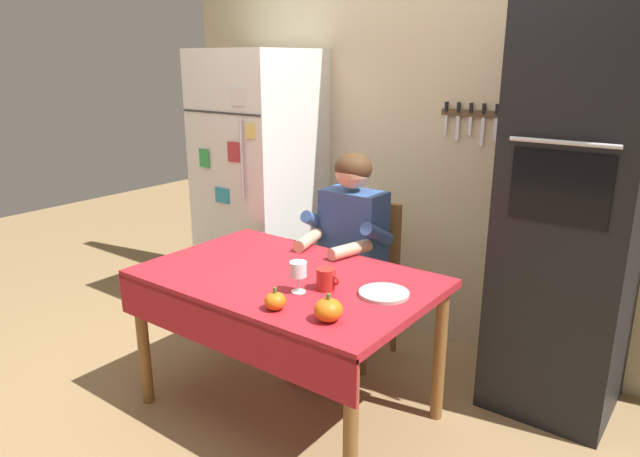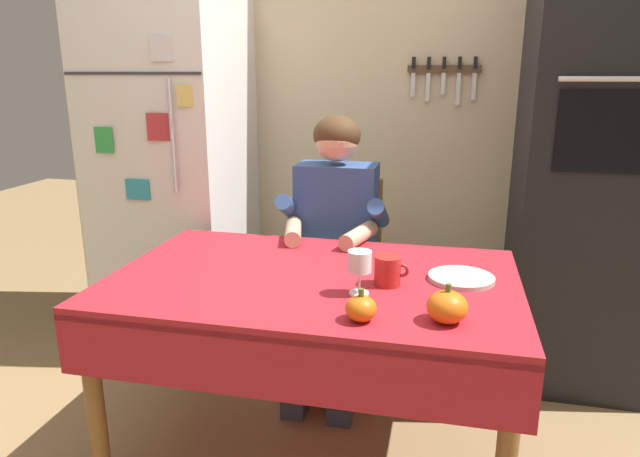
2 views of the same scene
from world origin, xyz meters
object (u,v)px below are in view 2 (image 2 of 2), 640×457
at_px(wall_oven, 591,160).
at_px(pumpkin_medium, 361,308).
at_px(dining_table, 312,300).
at_px(refrigerator, 175,177).
at_px(serving_tray, 461,278).
at_px(coffee_mug, 388,271).
at_px(wine_glass, 360,263).
at_px(chair_behind_person, 341,265).
at_px(seated_person, 334,231).
at_px(pumpkin_large, 447,307).

distance_m(wall_oven, pumpkin_medium, 1.51).
bearing_deg(pumpkin_medium, dining_table, 125.29).
xyz_separation_m(refrigerator, serving_tray, (1.45, -0.79, -0.15)).
relative_size(refrigerator, wall_oven, 0.86).
height_order(coffee_mug, wine_glass, wine_glass).
relative_size(chair_behind_person, coffee_mug, 8.09).
bearing_deg(wall_oven, refrigerator, -178.86).
relative_size(seated_person, serving_tray, 5.57).
height_order(dining_table, coffee_mug, coffee_mug).
height_order(coffee_mug, pumpkin_large, pumpkin_large).
bearing_deg(chair_behind_person, refrigerator, 174.27).
bearing_deg(coffee_mug, serving_tray, 22.77).
distance_m(dining_table, serving_tray, 0.52).
bearing_deg(wall_oven, serving_tray, -123.41).
bearing_deg(pumpkin_medium, refrigerator, 134.44).
bearing_deg(chair_behind_person, coffee_mug, -68.94).
xyz_separation_m(refrigerator, seated_person, (0.90, -0.28, -0.16)).
height_order(wall_oven, serving_tray, wall_oven).
bearing_deg(pumpkin_large, pumpkin_medium, -169.16).
relative_size(wall_oven, pumpkin_medium, 21.65).
height_order(wall_oven, seated_person, wall_oven).
relative_size(refrigerator, pumpkin_medium, 18.56).
bearing_deg(wine_glass, chair_behind_person, 104.26).
bearing_deg(wine_glass, wall_oven, 49.95).
bearing_deg(dining_table, serving_tray, 10.27).
bearing_deg(serving_tray, wine_glass, -147.82).
xyz_separation_m(refrigerator, dining_table, (0.95, -0.88, -0.24)).
xyz_separation_m(wall_oven, wine_glass, (-0.87, -1.03, -0.21)).
relative_size(refrigerator, wine_glass, 12.51).
relative_size(wall_oven, wine_glass, 14.60).
distance_m(pumpkin_large, serving_tray, 0.36).
height_order(refrigerator, pumpkin_large, refrigerator).
xyz_separation_m(wall_oven, pumpkin_large, (-0.59, -1.19, -0.26)).
relative_size(chair_behind_person, pumpkin_large, 8.00).
relative_size(chair_behind_person, seated_person, 0.75).
bearing_deg(refrigerator, wine_glass, -41.29).
xyz_separation_m(dining_table, chair_behind_person, (-0.05, 0.79, -0.14)).
xyz_separation_m(seated_person, pumpkin_large, (0.50, -0.87, 0.05)).
bearing_deg(seated_person, wall_oven, 16.20).
bearing_deg(chair_behind_person, dining_table, -86.52).
bearing_deg(pumpkin_large, chair_behind_person, 115.54).
height_order(dining_table, pumpkin_large, pumpkin_large).
bearing_deg(refrigerator, seated_person, -17.21).
distance_m(coffee_mug, serving_tray, 0.26).
xyz_separation_m(refrigerator, chair_behind_person, (0.90, -0.09, -0.39)).
distance_m(refrigerator, wine_glass, 1.51).
bearing_deg(serving_tray, pumpkin_medium, -125.35).
height_order(seated_person, pumpkin_large, seated_person).
relative_size(dining_table, pumpkin_medium, 14.43).
relative_size(wine_glass, serving_tray, 0.64).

